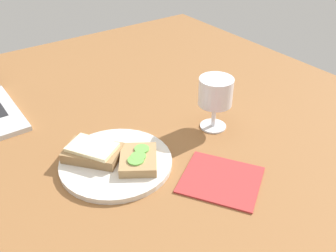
{
  "coord_description": "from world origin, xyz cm",
  "views": [
    {
      "loc": [
        -33.06,
        -62.96,
        53.47
      ],
      "look_at": [
        6.94,
        -6.91,
        8.0
      ],
      "focal_mm": 40.0,
      "sensor_mm": 36.0,
      "label": 1
    }
  ],
  "objects_px": {
    "sandwich_with_cucumber": "(138,159)",
    "napkin": "(221,180)",
    "plate": "(116,162)",
    "sandwich_with_cheese": "(93,152)",
    "wine_glass": "(215,94)"
  },
  "relations": [
    {
      "from": "plate",
      "to": "sandwich_with_cucumber",
      "type": "height_order",
      "value": "sandwich_with_cucumber"
    },
    {
      "from": "plate",
      "to": "sandwich_with_cheese",
      "type": "height_order",
      "value": "sandwich_with_cheese"
    },
    {
      "from": "napkin",
      "to": "sandwich_with_cheese",
      "type": "bearing_deg",
      "value": 131.54
    },
    {
      "from": "plate",
      "to": "napkin",
      "type": "relative_size",
      "value": 1.55
    },
    {
      "from": "sandwich_with_cucumber",
      "to": "napkin",
      "type": "xyz_separation_m",
      "value": [
        0.11,
        -0.13,
        -0.02
      ]
    },
    {
      "from": "napkin",
      "to": "plate",
      "type": "bearing_deg",
      "value": 131.37
    },
    {
      "from": "sandwich_with_cheese",
      "to": "napkin",
      "type": "distance_m",
      "value": 0.27
    },
    {
      "from": "wine_glass",
      "to": "plate",
      "type": "bearing_deg",
      "value": 177.92
    },
    {
      "from": "sandwich_with_cheese",
      "to": "napkin",
      "type": "bearing_deg",
      "value": -48.46
    },
    {
      "from": "napkin",
      "to": "wine_glass",
      "type": "bearing_deg",
      "value": 53.42
    },
    {
      "from": "sandwich_with_cheese",
      "to": "wine_glass",
      "type": "relative_size",
      "value": 1.05
    },
    {
      "from": "sandwich_with_cucumber",
      "to": "wine_glass",
      "type": "bearing_deg",
      "value": 6.78
    },
    {
      "from": "plate",
      "to": "sandwich_with_cucumber",
      "type": "relative_size",
      "value": 1.98
    },
    {
      "from": "wine_glass",
      "to": "napkin",
      "type": "xyz_separation_m",
      "value": [
        -0.12,
        -0.16,
        -0.09
      ]
    },
    {
      "from": "plate",
      "to": "sandwich_with_cucumber",
      "type": "bearing_deg",
      "value": -47.69
    }
  ]
}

